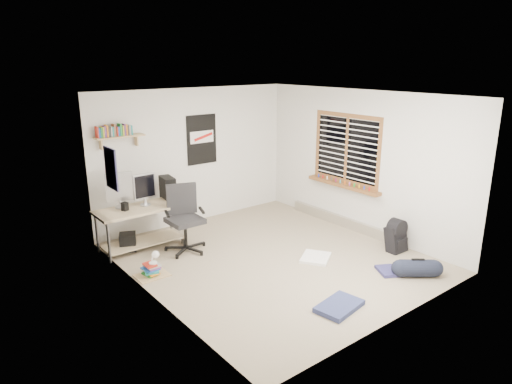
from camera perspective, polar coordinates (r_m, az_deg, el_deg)
floor at (r=7.20m, az=2.02°, el=-8.26°), size 4.00×4.50×0.01m
ceiling at (r=6.57m, az=2.24°, el=12.07°), size 4.00×4.50×0.01m
back_wall at (r=8.58m, az=-7.67°, el=4.45°), size 4.00×0.01×2.50m
left_wall at (r=5.74m, az=-13.35°, el=-1.77°), size 0.01×4.50×2.50m
right_wall at (r=8.18m, az=12.94°, el=3.62°), size 0.01×4.50×2.50m
desk at (r=7.68m, az=-14.09°, el=-4.19°), size 1.53×0.96×0.65m
monitor_left at (r=7.59m, az=-16.61°, el=-0.52°), size 0.43×0.26×0.46m
monitor_right at (r=7.62m, az=-13.72°, el=-0.43°), size 0.38×0.11×0.41m
pc_tower at (r=7.96m, az=-10.99°, el=0.43°), size 0.24×0.41×0.41m
keyboard at (r=7.43m, az=-14.36°, el=-2.49°), size 0.43×0.26×0.02m
speaker_left at (r=7.47m, az=-16.06°, el=-1.90°), size 0.11×0.11×0.18m
speaker_right at (r=7.98m, az=-10.88°, el=-0.41°), size 0.11×0.11×0.17m
office_chair at (r=7.36m, az=-8.87°, el=-3.74°), size 0.90×0.90×1.08m
wall_shelf at (r=7.76m, az=-16.67°, el=6.66°), size 0.80×0.22×0.24m
poster_back_wall at (r=8.58m, az=-6.79°, el=6.53°), size 0.62×0.03×0.92m
poster_left_wall at (r=6.76m, az=-17.69°, el=2.81°), size 0.02×0.42×0.60m
window at (r=8.29m, az=11.18°, el=5.29°), size 0.10×1.50×1.26m
baseboard_heater at (r=8.65m, az=10.71°, el=-3.58°), size 0.08×2.50×0.18m
backpack at (r=7.71m, az=17.08°, el=-5.65°), size 0.33×0.27×0.44m
duffel_bag at (r=6.96m, az=19.51°, el=-8.86°), size 0.35×0.35×0.49m
tshirt at (r=7.22m, az=7.46°, el=-8.13°), size 0.63×0.61×0.04m
jeans_a at (r=5.94m, az=10.36°, el=-13.87°), size 0.66×0.48×0.07m
jeans_b at (r=7.00m, az=16.18°, el=-9.44°), size 0.41×0.45×0.05m
book_stack at (r=6.74m, az=-12.94°, el=-9.03°), size 0.48×0.42×0.29m
desk_lamp at (r=6.64m, az=-12.84°, el=-7.25°), size 0.15×0.21×0.20m
subwoofer at (r=7.71m, az=-15.72°, el=-6.04°), size 0.34×0.34×0.29m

